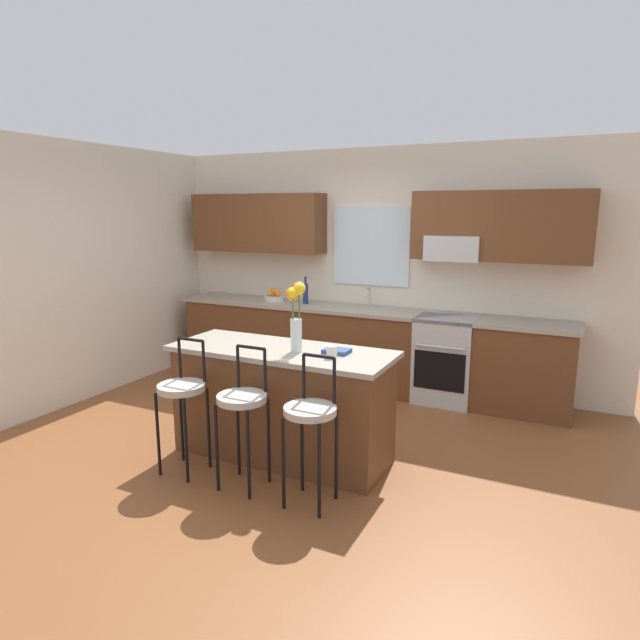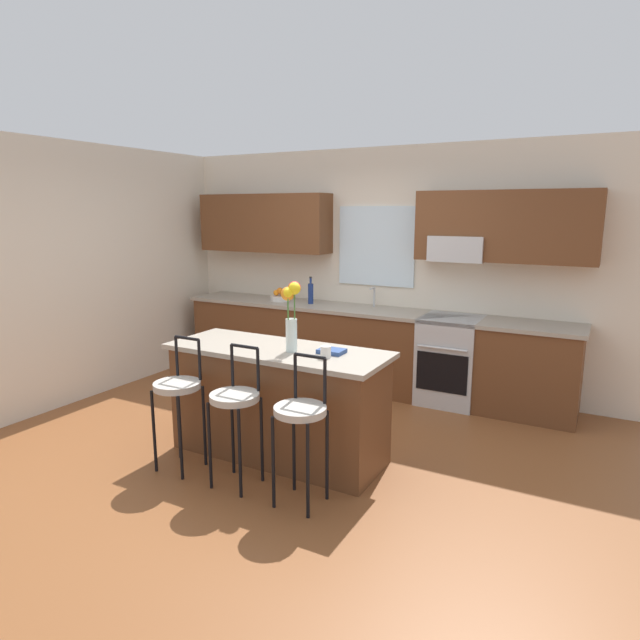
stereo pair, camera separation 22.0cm
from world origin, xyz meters
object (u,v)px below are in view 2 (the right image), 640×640
(cookbook, at_px, (332,351))
(oven_range, at_px, (450,360))
(bottle_olive_oil, at_px, (311,293))
(kitchen_island, at_px, (278,402))
(bar_stool_far, at_px, (301,417))
(fruit_bowl_oranges, at_px, (280,296))
(mug_ceramic, at_px, (326,352))
(bar_stool_middle, at_px, (235,403))
(flower_vase, at_px, (291,308))
(bar_stool_near, at_px, (178,391))

(cookbook, bearing_deg, oven_range, 76.75)
(cookbook, distance_m, bottle_olive_oil, 2.27)
(kitchen_island, relative_size, bar_stool_far, 1.76)
(bar_stool_far, distance_m, fruit_bowl_oranges, 3.11)
(mug_ceramic, relative_size, bottle_olive_oil, 0.28)
(kitchen_island, height_order, bottle_olive_oil, bottle_olive_oil)
(oven_range, height_order, bottle_olive_oil, bottle_olive_oil)
(bar_stool_middle, relative_size, bottle_olive_oil, 3.25)
(bar_stool_middle, xyz_separation_m, bottle_olive_oil, (-0.80, 2.52, 0.41))
(flower_vase, bearing_deg, cookbook, 18.28)
(oven_range, xyz_separation_m, bar_stool_near, (-1.45, -2.50, 0.18))
(cookbook, height_order, bottle_olive_oil, bottle_olive_oil)
(kitchen_island, height_order, cookbook, cookbook)
(mug_ceramic, bearing_deg, bar_stool_middle, -134.08)
(mug_ceramic, xyz_separation_m, fruit_bowl_oranges, (-1.71, 2.03, 0.01))
(flower_vase, bearing_deg, mug_ceramic, -6.99)
(bottle_olive_oil, bearing_deg, mug_ceramic, -57.84)
(bar_stool_far, bearing_deg, bottle_olive_oil, 118.10)
(kitchen_island, relative_size, cookbook, 9.15)
(kitchen_island, height_order, flower_vase, flower_vase)
(cookbook, bearing_deg, mug_ceramic, -81.35)
(mug_ceramic, xyz_separation_m, cookbook, (-0.02, 0.14, -0.03))
(kitchen_island, distance_m, bottle_olive_oil, 2.20)
(bar_stool_middle, relative_size, mug_ceramic, 11.58)
(kitchen_island, distance_m, bar_stool_far, 0.81)
(fruit_bowl_oranges, bearing_deg, bar_stool_middle, -64.08)
(bar_stool_near, relative_size, bar_stool_middle, 1.00)
(mug_ceramic, bearing_deg, cookbook, 98.65)
(flower_vase, bearing_deg, bar_stool_near, -142.95)
(bar_stool_near, xyz_separation_m, fruit_bowl_oranges, (-0.68, 2.53, 0.34))
(mug_ceramic, distance_m, cookbook, 0.14)
(bar_stool_middle, xyz_separation_m, mug_ceramic, (0.48, 0.49, 0.33))
(fruit_bowl_oranges, bearing_deg, bar_stool_far, -54.87)
(bar_stool_far, relative_size, mug_ceramic, 11.58)
(bar_stool_near, bearing_deg, bar_stool_middle, 0.00)
(bar_stool_far, xyz_separation_m, bottle_olive_oil, (-1.35, 2.52, 0.41))
(bar_stool_far, height_order, fruit_bowl_oranges, fruit_bowl_oranges)
(bar_stool_near, bearing_deg, mug_ceramic, 25.66)
(fruit_bowl_oranges, bearing_deg, bottle_olive_oil, -0.60)
(flower_vase, relative_size, fruit_bowl_oranges, 2.29)
(mug_ceramic, height_order, cookbook, mug_ceramic)
(cookbook, xyz_separation_m, fruit_bowl_oranges, (-1.69, 1.90, 0.04))
(mug_ceramic, xyz_separation_m, bottle_olive_oil, (-1.28, 2.03, 0.08))
(flower_vase, xyz_separation_m, bottle_olive_oil, (-0.95, 1.99, -0.22))
(bar_stool_middle, bearing_deg, mug_ceramic, 45.92)
(bar_stool_middle, bearing_deg, bottle_olive_oil, 107.54)
(bar_stool_near, xyz_separation_m, cookbook, (1.01, 0.63, 0.30))
(bottle_olive_oil, bearing_deg, bar_stool_middle, -72.46)
(fruit_bowl_oranges, height_order, bottle_olive_oil, bottle_olive_oil)
(fruit_bowl_oranges, distance_m, bottle_olive_oil, 0.44)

